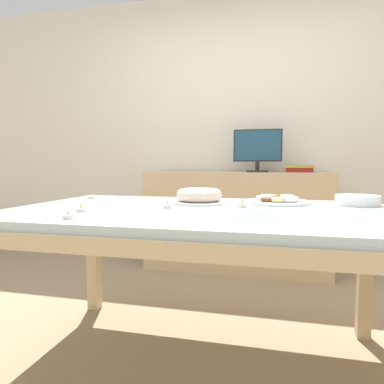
% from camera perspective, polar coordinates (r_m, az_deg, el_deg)
% --- Properties ---
extents(ground_plane, '(12.00, 12.00, 0.00)m').
position_cam_1_polar(ground_plane, '(1.84, 1.39, -26.97)').
color(ground_plane, '#997F60').
extents(wall_back, '(8.00, 0.10, 2.60)m').
position_cam_1_polar(wall_back, '(3.43, 8.07, 10.18)').
color(wall_back, silver).
rests_on(wall_back, ground).
extents(dining_table, '(1.78, 1.08, 0.76)m').
position_cam_1_polar(dining_table, '(1.59, 1.44, -5.64)').
color(dining_table, silver).
rests_on(dining_table, ground).
extents(sideboard, '(1.64, 0.44, 0.90)m').
position_cam_1_polar(sideboard, '(3.15, 7.38, -4.84)').
color(sideboard, '#D1B284').
rests_on(sideboard, ground).
extents(computer_monitor, '(0.42, 0.20, 0.38)m').
position_cam_1_polar(computer_monitor, '(3.10, 10.87, 6.77)').
color(computer_monitor, '#262628').
rests_on(computer_monitor, sideboard).
extents(book_stack, '(0.26, 0.20, 0.06)m').
position_cam_1_polar(book_stack, '(3.10, 17.50, 3.77)').
color(book_stack, maroon).
rests_on(book_stack, sideboard).
extents(cake_chocolate_round, '(0.30, 0.30, 0.08)m').
position_cam_1_polar(cake_chocolate_round, '(1.79, 1.19, -0.74)').
color(cake_chocolate_round, white).
rests_on(cake_chocolate_round, dining_table).
extents(pastry_platter, '(0.33, 0.33, 0.04)m').
position_cam_1_polar(pastry_platter, '(1.85, 14.06, -1.35)').
color(pastry_platter, white).
rests_on(pastry_platter, dining_table).
extents(plate_stack, '(0.21, 0.21, 0.05)m').
position_cam_1_polar(plate_stack, '(1.89, 25.86, -1.24)').
color(plate_stack, white).
rests_on(plate_stack, dining_table).
extents(tealight_near_cakes, '(0.04, 0.04, 0.04)m').
position_cam_1_polar(tealight_near_cakes, '(1.55, -18.05, -2.77)').
color(tealight_near_cakes, silver).
rests_on(tealight_near_cakes, dining_table).
extents(tealight_right_edge, '(0.04, 0.04, 0.04)m').
position_cam_1_polar(tealight_right_edge, '(1.60, -4.12, -2.32)').
color(tealight_right_edge, silver).
rests_on(tealight_right_edge, dining_table).
extents(tealight_left_edge, '(0.04, 0.04, 0.04)m').
position_cam_1_polar(tealight_left_edge, '(1.64, 8.45, -2.19)').
color(tealight_left_edge, silver).
rests_on(tealight_left_edge, dining_table).
extents(tealight_near_front, '(0.04, 0.04, 0.04)m').
position_cam_1_polar(tealight_near_front, '(2.12, -16.44, -0.80)').
color(tealight_near_front, silver).
rests_on(tealight_near_front, dining_table).
extents(tealight_centre, '(0.04, 0.04, 0.04)m').
position_cam_1_polar(tealight_centre, '(1.35, -19.94, -3.83)').
color(tealight_centre, silver).
rests_on(tealight_centre, dining_table).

